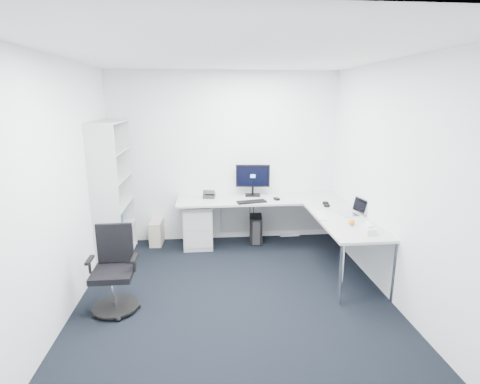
{
  "coord_description": "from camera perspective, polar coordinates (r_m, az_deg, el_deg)",
  "views": [
    {
      "loc": [
        -0.3,
        -3.83,
        2.29
      ],
      "look_at": [
        0.15,
        1.05,
        1.05
      ],
      "focal_mm": 28.0,
      "sensor_mm": 36.0,
      "label": 1
    }
  ],
  "objects": [
    {
      "name": "ground",
      "position": [
        4.47,
        -0.72,
        -16.6
      ],
      "size": [
        4.2,
        4.2,
        0.0
      ],
      "primitive_type": "plane",
      "color": "black"
    },
    {
      "name": "ceiling",
      "position": [
        3.86,
        -0.85,
        20.3
      ],
      "size": [
        4.2,
        4.2,
        0.0
      ],
      "primitive_type": "plane",
      "color": "white"
    },
    {
      "name": "wall_back",
      "position": [
        6.01,
        -2.34,
        5.19
      ],
      "size": [
        3.6,
        0.02,
        2.7
      ],
      "primitive_type": "cube",
      "color": "white",
      "rests_on": "ground"
    },
    {
      "name": "wall_front",
      "position": [
        1.99,
        4.07,
        -13.99
      ],
      "size": [
        3.6,
        0.02,
        2.7
      ],
      "primitive_type": "cube",
      "color": "white",
      "rests_on": "ground"
    },
    {
      "name": "wall_left",
      "position": [
        4.22,
        -25.94,
        -0.12
      ],
      "size": [
        0.02,
        4.2,
        2.7
      ],
      "primitive_type": "cube",
      "color": "white",
      "rests_on": "ground"
    },
    {
      "name": "wall_right",
      "position": [
        4.47,
        22.92,
        0.92
      ],
      "size": [
        0.02,
        4.2,
        2.7
      ],
      "primitive_type": "cube",
      "color": "white",
      "rests_on": "ground"
    },
    {
      "name": "l_desk",
      "position": [
        5.63,
        3.75,
        -5.64
      ],
      "size": [
        2.62,
        1.47,
        0.76
      ],
      "primitive_type": null,
      "color": "#B1B3B3",
      "rests_on": "ground"
    },
    {
      "name": "drawer_pedestal",
      "position": [
        5.95,
        -6.39,
        -5.0
      ],
      "size": [
        0.45,
        0.55,
        0.68
      ],
      "primitive_type": "cube",
      "color": "#B1B3B3",
      "rests_on": "ground"
    },
    {
      "name": "bookshelf",
      "position": [
        5.6,
        -18.8,
        0.04
      ],
      "size": [
        0.39,
        0.99,
        1.99
      ],
      "primitive_type": null,
      "color": "silver",
      "rests_on": "ground"
    },
    {
      "name": "task_chair",
      "position": [
        4.36,
        -18.84,
        -11.33
      ],
      "size": [
        0.53,
        0.53,
        0.94
      ],
      "primitive_type": null,
      "rotation": [
        0.0,
        0.0,
        0.01
      ],
      "color": "black",
      "rests_on": "ground"
    },
    {
      "name": "black_pc_tower",
      "position": [
        6.14,
        2.4,
        -5.58
      ],
      "size": [
        0.24,
        0.46,
        0.43
      ],
      "primitive_type": "cube",
      "rotation": [
        0.0,
        0.0,
        -0.12
      ],
      "color": "black",
      "rests_on": "ground"
    },
    {
      "name": "beige_pc_tower",
      "position": [
        6.19,
        -12.55,
        -5.98
      ],
      "size": [
        0.2,
        0.41,
        0.38
      ],
      "primitive_type": "cube",
      "rotation": [
        0.0,
        0.0,
        -0.06
      ],
      "color": "#BAB29E",
      "rests_on": "ground"
    },
    {
      "name": "power_strip",
      "position": [
        6.47,
        7.56,
        -6.49
      ],
      "size": [
        0.33,
        0.07,
        0.04
      ],
      "primitive_type": "cube",
      "rotation": [
        0.0,
        0.0,
        0.03
      ],
      "color": "silver",
      "rests_on": "ground"
    },
    {
      "name": "monitor",
      "position": [
        5.93,
        1.96,
        1.85
      ],
      "size": [
        0.55,
        0.23,
        0.52
      ],
      "primitive_type": null,
      "rotation": [
        0.0,
        0.0,
        -0.1
      ],
      "color": "black",
      "rests_on": "l_desk"
    },
    {
      "name": "black_keyboard",
      "position": [
        5.6,
        1.77,
        -1.5
      ],
      "size": [
        0.46,
        0.24,
        0.02
      ],
      "primitive_type": "cube",
      "rotation": [
        0.0,
        0.0,
        0.2
      ],
      "color": "black",
      "rests_on": "l_desk"
    },
    {
      "name": "mouse",
      "position": [
        5.76,
        5.6,
        -1.05
      ],
      "size": [
        0.09,
        0.12,
        0.03
      ],
      "primitive_type": "cube",
      "rotation": [
        0.0,
        0.0,
        0.31
      ],
      "color": "black",
      "rests_on": "l_desk"
    },
    {
      "name": "desk_phone",
      "position": [
        5.88,
        -4.71,
        -0.26
      ],
      "size": [
        0.2,
        0.2,
        0.12
      ],
      "primitive_type": null,
      "rotation": [
        0.0,
        0.0,
        -0.16
      ],
      "color": "#272729",
      "rests_on": "l_desk"
    },
    {
      "name": "laptop",
      "position": [
        5.21,
        16.11,
        -2.15
      ],
      "size": [
        0.36,
        0.35,
        0.22
      ],
      "primitive_type": null,
      "rotation": [
        0.0,
        0.0,
        0.17
      ],
      "color": "silver",
      "rests_on": "l_desk"
    },
    {
      "name": "white_keyboard",
      "position": [
        5.09,
        12.23,
        -3.49
      ],
      "size": [
        0.19,
        0.45,
        0.01
      ],
      "primitive_type": "cube",
      "rotation": [
        0.0,
        0.0,
        -0.16
      ],
      "color": "silver",
      "rests_on": "l_desk"
    },
    {
      "name": "headphones",
      "position": [
        5.59,
        13.01,
        -1.71
      ],
      "size": [
        0.16,
        0.23,
        0.05
      ],
      "primitive_type": null,
      "rotation": [
        0.0,
        0.0,
        -0.17
      ],
      "color": "black",
      "rests_on": "l_desk"
    },
    {
      "name": "orange_fruit",
      "position": [
        4.8,
        16.67,
        -4.46
      ],
      "size": [
        0.08,
        0.08,
        0.08
      ],
      "primitive_type": "sphere",
      "color": "orange",
      "rests_on": "l_desk"
    },
    {
      "name": "tissue_box",
      "position": [
        4.6,
        18.96,
        -5.48
      ],
      "size": [
        0.11,
        0.21,
        0.07
      ],
      "primitive_type": "cube",
      "rotation": [
        0.0,
        0.0,
        -0.0
      ],
      "color": "silver",
      "rests_on": "l_desk"
    }
  ]
}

